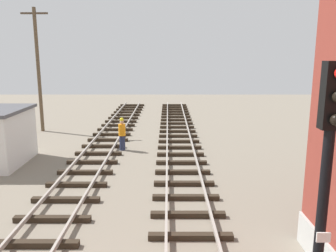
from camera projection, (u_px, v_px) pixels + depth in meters
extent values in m
cube|color=#2D2319|center=(191.00, 237.00, 10.17)|extent=(2.50, 0.24, 0.18)
cube|color=#2D2319|center=(188.00, 215.00, 11.55)|extent=(2.50, 0.24, 0.18)
cube|color=#2D2319|center=(186.00, 197.00, 12.94)|extent=(2.50, 0.24, 0.18)
cube|color=#2D2319|center=(184.00, 184.00, 14.33)|extent=(2.50, 0.24, 0.18)
cube|color=#2D2319|center=(183.00, 172.00, 15.71)|extent=(2.50, 0.24, 0.18)
cube|color=#2D2319|center=(181.00, 163.00, 17.10)|extent=(2.50, 0.24, 0.18)
cube|color=#2D2319|center=(180.00, 154.00, 18.49)|extent=(2.50, 0.24, 0.18)
cube|color=#2D2319|center=(180.00, 147.00, 19.87)|extent=(2.50, 0.24, 0.18)
cube|color=#2D2319|center=(179.00, 141.00, 21.26)|extent=(2.50, 0.24, 0.18)
cube|color=#2D2319|center=(178.00, 136.00, 22.65)|extent=(2.50, 0.24, 0.18)
cube|color=#2D2319|center=(178.00, 131.00, 24.03)|extent=(2.50, 0.24, 0.18)
cube|color=#2D2319|center=(177.00, 127.00, 25.42)|extent=(2.50, 0.24, 0.18)
cube|color=#2D2319|center=(177.00, 123.00, 26.81)|extent=(2.50, 0.24, 0.18)
cube|color=#2D2319|center=(176.00, 120.00, 28.19)|extent=(2.50, 0.24, 0.18)
cube|color=#2D2319|center=(176.00, 117.00, 29.58)|extent=(2.50, 0.24, 0.18)
cube|color=#2D2319|center=(175.00, 114.00, 30.97)|extent=(2.50, 0.24, 0.18)
cube|color=#2D2319|center=(175.00, 112.00, 32.35)|extent=(2.50, 0.24, 0.18)
cube|color=#2D2319|center=(175.00, 109.00, 33.74)|extent=(2.50, 0.24, 0.18)
cube|color=#2D2319|center=(175.00, 107.00, 35.13)|extent=(2.50, 0.24, 0.18)
cube|color=#2D2319|center=(174.00, 105.00, 36.51)|extent=(2.50, 0.24, 0.18)
cube|color=#2D2319|center=(35.00, 244.00, 9.76)|extent=(2.50, 0.24, 0.18)
cube|color=#2D2319|center=(52.00, 219.00, 11.25)|extent=(2.50, 0.24, 0.18)
cube|color=#2D2319|center=(66.00, 200.00, 12.73)|extent=(2.50, 0.24, 0.18)
cube|color=#2D2319|center=(76.00, 185.00, 14.21)|extent=(2.50, 0.24, 0.18)
cube|color=#2D2319|center=(85.00, 172.00, 15.70)|extent=(2.50, 0.24, 0.18)
cube|color=#2D2319|center=(92.00, 162.00, 17.18)|extent=(2.50, 0.24, 0.18)
cube|color=#2D2319|center=(98.00, 154.00, 18.66)|extent=(2.50, 0.24, 0.18)
cube|color=#2D2319|center=(103.00, 146.00, 20.15)|extent=(2.50, 0.24, 0.18)
cube|color=#2D2319|center=(108.00, 140.00, 21.63)|extent=(2.50, 0.24, 0.18)
cube|color=#2D2319|center=(112.00, 134.00, 23.11)|extent=(2.50, 0.24, 0.18)
cube|color=#2D2319|center=(115.00, 130.00, 24.60)|extent=(2.50, 0.24, 0.18)
cube|color=#2D2319|center=(118.00, 125.00, 26.08)|extent=(2.50, 0.24, 0.18)
cube|color=#2D2319|center=(121.00, 121.00, 27.56)|extent=(2.50, 0.24, 0.18)
cube|color=#2D2319|center=(123.00, 118.00, 29.05)|extent=(2.50, 0.24, 0.18)
cube|color=#2D2319|center=(125.00, 115.00, 30.53)|extent=(2.50, 0.24, 0.18)
cube|color=#2D2319|center=(127.00, 112.00, 32.01)|extent=(2.50, 0.24, 0.18)
cube|color=#2D2319|center=(129.00, 110.00, 33.50)|extent=(2.50, 0.24, 0.18)
cube|color=#2D2319|center=(131.00, 107.00, 34.98)|extent=(2.50, 0.24, 0.18)
cube|color=#2D2319|center=(132.00, 105.00, 36.46)|extent=(2.50, 0.24, 0.18)
cylinder|color=black|center=(319.00, 244.00, 6.08)|extent=(0.18, 0.18, 4.14)
cube|color=black|center=(333.00, 96.00, 5.55)|extent=(0.36, 0.24, 1.10)
sphere|color=black|center=(336.00, 120.00, 5.45)|extent=(0.20, 0.20, 0.20)
cube|color=white|center=(323.00, 237.00, 5.91)|extent=(0.24, 0.03, 0.18)
cylinder|color=brown|center=(38.00, 71.00, 23.73)|extent=(0.24, 0.24, 8.41)
cube|color=#4C3D2D|center=(34.00, 13.00, 22.96)|extent=(1.80, 0.12, 0.12)
cylinder|color=#262D4C|center=(122.00, 143.00, 19.59)|extent=(0.32, 0.32, 0.85)
cylinder|color=orange|center=(122.00, 130.00, 19.44)|extent=(0.40, 0.40, 0.65)
sphere|color=tan|center=(122.00, 122.00, 19.35)|extent=(0.24, 0.24, 0.24)
sphere|color=yellow|center=(122.00, 120.00, 19.32)|extent=(0.22, 0.22, 0.22)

